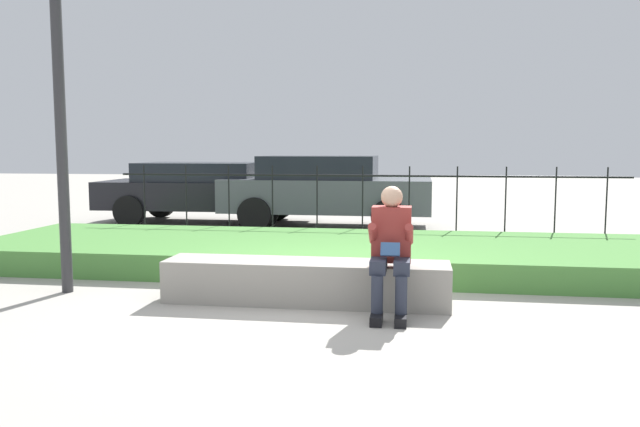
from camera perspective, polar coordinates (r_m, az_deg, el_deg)
The scene contains 8 objects.
ground_plane at distance 6.52m, azimuth 0.99°, elevation -8.23°, with size 60.00×60.00×0.00m, color #A8A399.
stone_bench at distance 6.52m, azimuth -1.30°, elevation -6.48°, with size 2.95×0.58×0.44m.
person_seated_reader at distance 6.02m, azimuth 6.50°, elevation -2.93°, with size 0.42×0.73×1.24m.
grass_berm at distance 8.54m, azimuth 2.90°, elevation -3.71°, with size 10.29×2.82×0.33m.
iron_fence at distance 10.20m, azimuth 3.91°, elevation 0.87°, with size 8.29×0.03×1.31m.
car_parked_left at distance 13.66m, azimuth -10.42°, elevation 2.15°, with size 4.55×2.02×1.29m.
car_parked_center at distance 12.69m, azimuth 0.50°, elevation 2.26°, with size 4.17×2.00×1.45m.
street_lamp at distance 7.46m, azimuth -22.84°, elevation 12.60°, with size 0.28×0.28×4.12m.
Camera 1 is at (0.85, -6.26, 1.60)m, focal length 35.00 mm.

